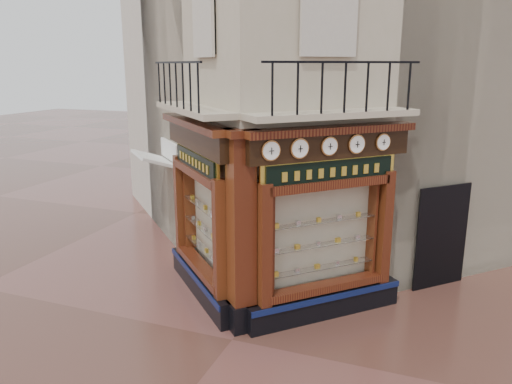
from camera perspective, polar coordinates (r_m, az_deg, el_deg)
The scene contains 16 objects.
ground at distance 9.96m, azimuth -2.74°, elevation -16.52°, with size 80.00×80.00×0.00m, color #543027.
main_building at distance 14.42m, azimuth 7.23°, elevation 17.81°, with size 8.00×8.00×12.00m, color #BCAC93.
neighbour_left at distance 17.49m, azimuth 0.99°, elevation 15.65°, with size 8.00×8.00×11.00m, color beige.
neighbour_right at distance 16.48m, azimuth 18.01°, elevation 15.06°, with size 8.00×8.00×11.00m, color beige.
shopfront_left at distance 11.02m, azimuth -6.33°, elevation -2.22°, with size 2.86×2.86×3.98m.
shopfront_right at distance 10.10m, azimuth 8.07°, elevation -3.83°, with size 2.86×2.86×3.98m.
corner_pilaster at distance 9.54m, azimuth -1.68°, elevation -4.98°, with size 0.85×0.85×3.98m.
balcony at distance 9.96m, azimuth 0.41°, elevation 9.24°, with size 5.94×2.97×1.03m.
clock_a at distance 8.91m, azimuth 1.71°, elevation 4.74°, with size 0.30×0.30×0.37m.
clock_b at distance 9.17m, azimuth 5.00°, elevation 4.98°, with size 0.31×0.31×0.38m.
clock_c at distance 9.50m, azimuth 8.38°, elevation 5.20°, with size 0.29×0.29×0.36m.
clock_d at distance 9.84m, azimuth 11.42°, elevation 5.39°, with size 0.30×0.30×0.38m.
clock_e at distance 10.21m, azimuth 14.30°, elevation 5.55°, with size 0.28×0.28×0.34m.
awning at distance 14.57m, azimuth -11.09°, elevation -6.44°, with size 1.61×0.96×0.08m, color white, non-canonical shape.
signboard_left at distance 10.74m, azimuth -6.89°, elevation 3.48°, with size 1.98×1.98×0.53m.
signboard_right at distance 9.75m, azimuth 8.54°, elevation 2.32°, with size 2.17×2.17×0.58m.
Camera 1 is at (3.46, -7.82, 5.11)m, focal length 35.00 mm.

